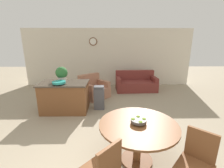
% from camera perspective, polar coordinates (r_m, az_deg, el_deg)
% --- Properties ---
extents(wall_back, '(8.00, 0.09, 2.70)m').
position_cam_1_polar(wall_back, '(7.36, -1.62, 10.04)').
color(wall_back, beige).
rests_on(wall_back, ground_plane).
extents(dining_table, '(1.31, 1.31, 0.73)m').
position_cam_1_polar(dining_table, '(2.67, 9.87, -17.67)').
color(dining_table, brown).
rests_on(dining_table, ground_plane).
extents(dining_chair_near_right, '(0.59, 0.59, 0.89)m').
position_cam_1_polar(dining_chair_near_right, '(2.51, 29.56, -24.03)').
color(dining_chair_near_right, brown).
rests_on(dining_chair_near_right, ground_plane).
extents(fruit_bowl, '(0.26, 0.26, 0.10)m').
position_cam_1_polar(fruit_bowl, '(2.56, 10.12, -13.51)').
color(fruit_bowl, '#4C4742').
rests_on(fruit_bowl, dining_table).
extents(kitchen_island, '(1.39, 0.87, 0.90)m').
position_cam_1_polar(kitchen_island, '(4.76, -17.38, -4.63)').
color(kitchen_island, brown).
rests_on(kitchen_island, ground_plane).
extents(teal_bowl, '(0.37, 0.37, 0.08)m').
position_cam_1_polar(teal_bowl, '(4.47, -19.57, 0.59)').
color(teal_bowl, teal).
rests_on(teal_bowl, kitchen_island).
extents(potted_plant, '(0.36, 0.36, 0.43)m').
position_cam_1_polar(potted_plant, '(4.81, -18.64, 3.81)').
color(potted_plant, beige).
rests_on(potted_plant, kitchen_island).
extents(trash_bin, '(0.32, 0.27, 0.74)m').
position_cam_1_polar(trash_bin, '(4.74, -4.91, -5.17)').
color(trash_bin, '#47474C').
rests_on(trash_bin, ground_plane).
extents(couch, '(1.77, 0.98, 0.84)m').
position_cam_1_polar(couch, '(6.71, 9.03, 0.11)').
color(couch, maroon).
rests_on(couch, ground_plane).
extents(armchair, '(1.26, 1.26, 0.86)m').
position_cam_1_polar(armchair, '(5.80, -6.91, -2.17)').
color(armchair, '#A87056').
rests_on(armchair, ground_plane).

